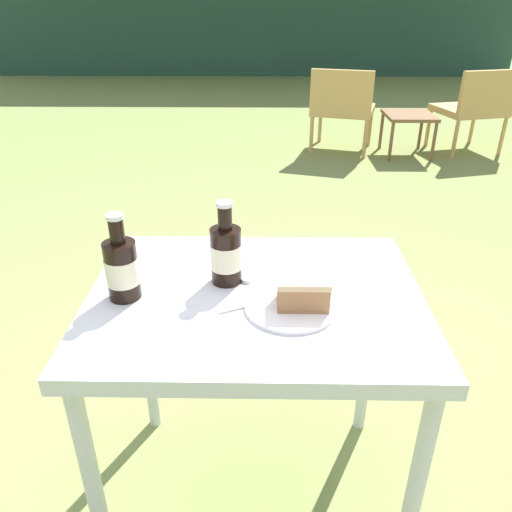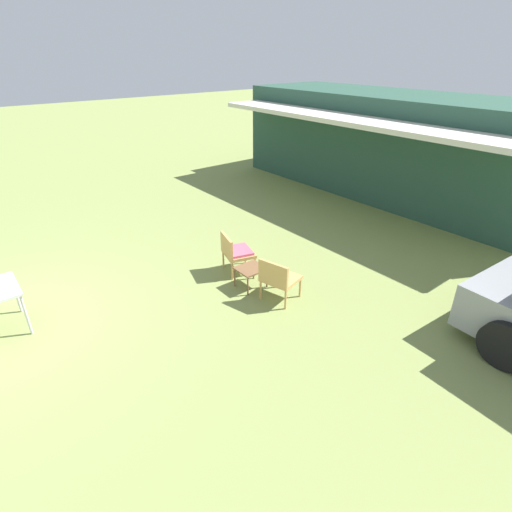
% 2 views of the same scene
% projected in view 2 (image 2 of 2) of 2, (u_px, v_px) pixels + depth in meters
% --- Properties ---
extents(ground_plane, '(60.00, 60.00, 0.00)m').
position_uv_depth(ground_plane, '(7.00, 329.00, 6.14)').
color(ground_plane, olive).
extents(cabin_building, '(9.62, 4.20, 2.75)m').
position_uv_depth(cabin_building, '(398.00, 145.00, 11.37)').
color(cabin_building, '#284C3D').
rests_on(cabin_building, ground_plane).
extents(wicker_chair_cushioned, '(0.68, 0.65, 0.78)m').
position_uv_depth(wicker_chair_cushioned, '(236.00, 251.00, 7.52)').
color(wicker_chair_cushioned, tan).
rests_on(wicker_chair_cushioned, ground_plane).
extents(wicker_chair_plain, '(0.68, 0.64, 0.78)m').
position_uv_depth(wicker_chair_plain, '(278.00, 277.00, 6.65)').
color(wicker_chair_plain, tan).
rests_on(wicker_chair_plain, ground_plane).
extents(garden_side_table, '(0.44, 0.48, 0.39)m').
position_uv_depth(garden_side_table, '(251.00, 270.00, 7.08)').
color(garden_side_table, brown).
rests_on(garden_side_table, ground_plane).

